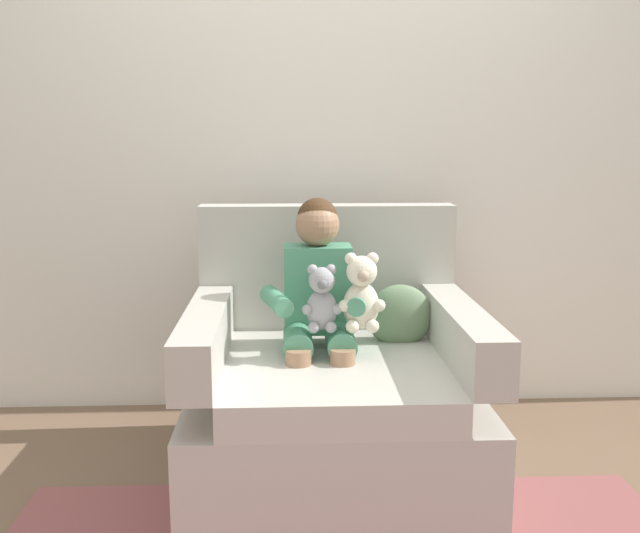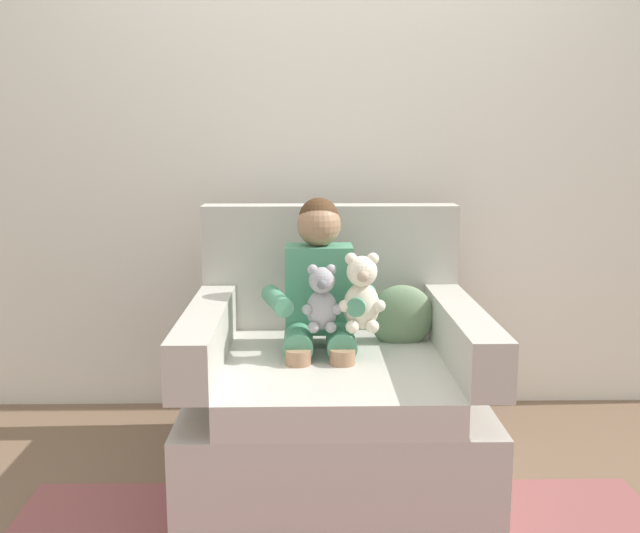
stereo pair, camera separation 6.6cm
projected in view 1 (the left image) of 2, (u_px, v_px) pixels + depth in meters
name	position (u px, v px, depth m)	size (l,w,h in m)	color
ground_plane	(333.00, 474.00, 2.79)	(8.00, 8.00, 0.00)	brown
back_wall	(323.00, 133.00, 3.36)	(6.00, 0.10, 2.60)	silver
armchair	(333.00, 392.00, 2.78)	(1.08, 1.03, 1.00)	#BCB7AD
seated_child	(318.00, 296.00, 2.76)	(0.45, 0.39, 0.82)	#4C9370
plush_cream	(361.00, 294.00, 2.63)	(0.17, 0.14, 0.29)	silver
plush_grey	(322.00, 300.00, 2.63)	(0.15, 0.12, 0.25)	#9E9EA3
throw_pillow	(400.00, 316.00, 2.89)	(0.26, 0.12, 0.26)	slate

